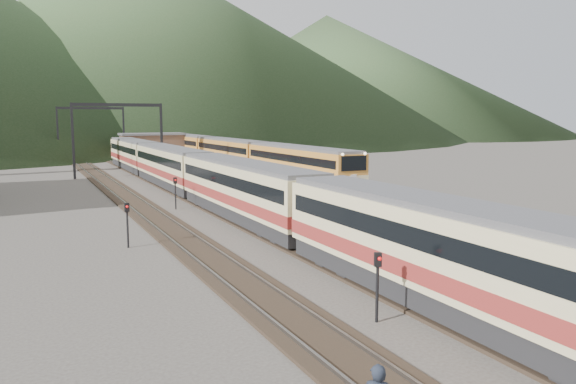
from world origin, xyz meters
TOP-DOWN VIEW (x-y plane):
  - track_main at (0.00, 40.00)m, footprint 2.60×200.00m
  - track_far at (-5.00, 40.00)m, footprint 2.60×200.00m
  - track_second at (11.50, 40.00)m, footprint 2.60×200.00m
  - platform at (5.60, 38.00)m, footprint 8.00×100.00m
  - gantry_near at (-2.85, 55.00)m, footprint 9.55×0.25m
  - gantry_far at (-2.85, 80.00)m, footprint 9.55×0.25m
  - station_shed at (5.60, 78.00)m, footprint 9.40×4.40m
  - hill_b at (30.00, 230.00)m, footprint 220.00×220.00m
  - hill_c at (110.00, 210.00)m, footprint 160.00×160.00m
  - main_train at (0.00, 34.19)m, footprint 2.72×74.73m
  - second_train at (11.50, 59.41)m, footprint 2.84×58.23m
  - short_signal_a at (-2.57, 6.49)m, footprint 0.26×0.22m
  - short_signal_b at (-2.79, 31.13)m, footprint 0.25×0.20m
  - short_signal_c at (-7.92, 20.47)m, footprint 0.24×0.19m

SIDE VIEW (x-z plane):
  - track_main at x=0.00m, z-range -0.05..0.18m
  - track_far at x=-5.00m, z-range -0.05..0.18m
  - track_second at x=11.50m, z-range -0.05..0.18m
  - platform at x=5.60m, z-range 0.00..1.00m
  - short_signal_a at x=-2.57m, z-range 0.33..2.60m
  - short_signal_b at x=-2.79m, z-range 0.33..2.60m
  - short_signal_c at x=-7.92m, z-range 0.33..2.60m
  - main_train at x=0.00m, z-range 0.23..3.55m
  - second_train at x=11.50m, z-range 0.23..3.69m
  - station_shed at x=5.60m, z-range 1.02..4.12m
  - gantry_near at x=-2.85m, z-range 1.59..9.59m
  - gantry_far at x=-2.85m, z-range 1.59..9.59m
  - hill_c at x=110.00m, z-range 0.00..50.00m
  - hill_b at x=30.00m, z-range 0.00..75.00m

